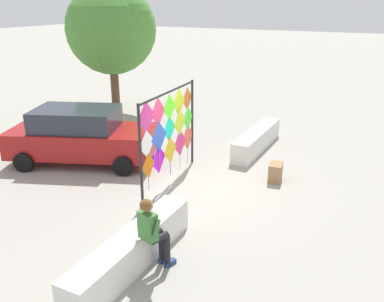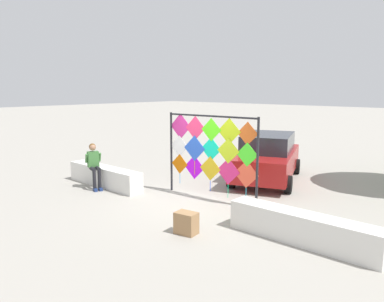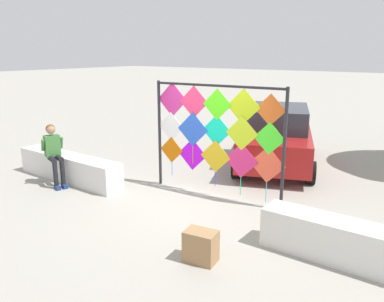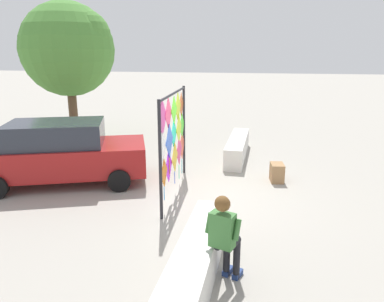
{
  "view_description": "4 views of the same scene",
  "coord_description": "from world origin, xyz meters",
  "px_view_note": "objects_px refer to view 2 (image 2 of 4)",
  "views": [
    {
      "loc": [
        -8.91,
        -4.52,
        4.73
      ],
      "look_at": [
        0.02,
        0.05,
        1.02
      ],
      "focal_mm": 38.29,
      "sensor_mm": 36.0,
      "label": 1
    },
    {
      "loc": [
        6.98,
        -7.91,
        3.34
      ],
      "look_at": [
        -0.23,
        0.16,
        1.51
      ],
      "focal_mm": 35.1,
      "sensor_mm": 36.0,
      "label": 2
    },
    {
      "loc": [
        4.46,
        -6.35,
        3.22
      ],
      "look_at": [
        -0.49,
        0.52,
        1.02
      ],
      "focal_mm": 35.87,
      "sensor_mm": 36.0,
      "label": 3
    },
    {
      "loc": [
        -8.3,
        -1.5,
        3.42
      ],
      "look_at": [
        0.52,
        0.38,
        0.98
      ],
      "focal_mm": 33.55,
      "sensor_mm": 36.0,
      "label": 4
    }
  ],
  "objects_px": {
    "seated_vendor": "(94,162)",
    "parked_car": "(267,157)",
    "cardboard_box_large": "(186,223)",
    "kite_display_rack": "(211,148)"
  },
  "relations": [
    {
      "from": "seated_vendor",
      "to": "parked_car",
      "type": "distance_m",
      "value": 6.1
    },
    {
      "from": "parked_car",
      "to": "cardboard_box_large",
      "type": "distance_m",
      "value": 5.9
    },
    {
      "from": "cardboard_box_large",
      "to": "parked_car",
      "type": "bearing_deg",
      "value": 102.58
    },
    {
      "from": "seated_vendor",
      "to": "cardboard_box_large",
      "type": "distance_m",
      "value": 5.06
    },
    {
      "from": "kite_display_rack",
      "to": "parked_car",
      "type": "distance_m",
      "value": 3.24
    },
    {
      "from": "kite_display_rack",
      "to": "cardboard_box_large",
      "type": "relative_size",
      "value": 6.28
    },
    {
      "from": "seated_vendor",
      "to": "parked_car",
      "type": "bearing_deg",
      "value": 53.08
    },
    {
      "from": "kite_display_rack",
      "to": "cardboard_box_large",
      "type": "bearing_deg",
      "value": -62.18
    },
    {
      "from": "cardboard_box_large",
      "to": "kite_display_rack",
      "type": "bearing_deg",
      "value": 117.82
    },
    {
      "from": "seated_vendor",
      "to": "parked_car",
      "type": "relative_size",
      "value": 0.32
    }
  ]
}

